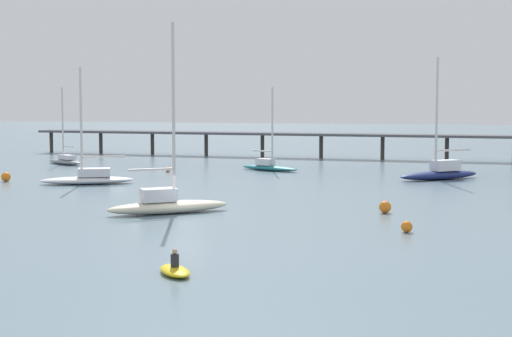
% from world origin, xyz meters
% --- Properties ---
extents(ground_plane, '(400.00, 400.00, 0.00)m').
position_xyz_m(ground_plane, '(0.00, 0.00, 0.00)').
color(ground_plane, slate).
extents(pier, '(81.22, 6.60, 6.75)m').
position_xyz_m(pier, '(11.45, 51.34, 3.55)').
color(pier, '#4C4C51').
rests_on(pier, ground_plane).
extents(sailboat_navy, '(8.04, 7.42, 11.45)m').
position_xyz_m(sailboat_navy, '(15.54, 27.54, 0.77)').
color(sailboat_navy, navy).
rests_on(sailboat_navy, ground_plane).
extents(sailboat_gray, '(6.44, 4.91, 8.96)m').
position_xyz_m(sailboat_gray, '(-27.17, 34.33, 0.59)').
color(sailboat_gray, gray).
rests_on(sailboat_gray, ground_plane).
extents(sailboat_cream, '(7.70, 6.60, 12.50)m').
position_xyz_m(sailboat_cream, '(-1.47, 0.34, 0.78)').
color(sailboat_cream, beige).
rests_on(sailboat_cream, ground_plane).
extents(sailboat_teal, '(7.32, 4.64, 8.83)m').
position_xyz_m(sailboat_teal, '(-2.33, 32.62, 0.57)').
color(sailboat_teal, '#1E727A').
rests_on(sailboat_teal, ground_plane).
extents(sailboat_white, '(8.52, 5.64, 10.33)m').
position_xyz_m(sailboat_white, '(-14.80, 15.59, 0.63)').
color(sailboat_white, white).
rests_on(sailboat_white, ground_plane).
extents(dinghy_yellow, '(2.36, 2.62, 1.14)m').
position_xyz_m(dinghy_yellow, '(5.39, -16.55, 0.22)').
color(dinghy_yellow, yellow).
rests_on(dinghy_yellow, ground_plane).
extents(mooring_buoy_far, '(0.53, 0.53, 0.53)m').
position_xyz_m(mooring_buoy_far, '(-12.13, 28.29, 0.27)').
color(mooring_buoy_far, orange).
rests_on(mooring_buoy_far, ground_plane).
extents(mooring_buoy_outer, '(0.81, 0.81, 0.81)m').
position_xyz_m(mooring_buoy_outer, '(12.45, 4.10, 0.41)').
color(mooring_buoy_outer, orange).
rests_on(mooring_buoy_outer, ground_plane).
extents(mooring_buoy_mid, '(0.66, 0.66, 0.66)m').
position_xyz_m(mooring_buoy_mid, '(14.31, -3.20, 0.33)').
color(mooring_buoy_mid, orange).
rests_on(mooring_buoy_mid, ground_plane).
extents(mooring_buoy_near, '(0.87, 0.87, 0.87)m').
position_xyz_m(mooring_buoy_near, '(-23.09, 15.57, 0.44)').
color(mooring_buoy_near, orange).
rests_on(mooring_buoy_near, ground_plane).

